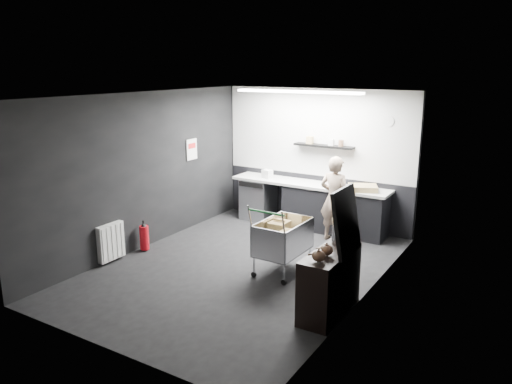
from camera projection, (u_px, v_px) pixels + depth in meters
The scene contains 22 objects.
floor at pixel (242, 268), 7.92m from camera, with size 5.50×5.50×0.00m, color black.
ceiling at pixel (240, 95), 7.26m from camera, with size 5.50×5.50×0.00m, color silver.
wall_back at pixel (317, 158), 9.86m from camera, with size 5.50×5.50×0.00m, color black.
wall_front at pixel (101, 237), 5.31m from camera, with size 5.50×5.50×0.00m, color black.
wall_left at pixel (144, 171), 8.60m from camera, with size 5.50×5.50×0.00m, color black.
wall_right at pixel (368, 204), 6.58m from camera, with size 5.50×5.50×0.00m, color black.
kitchen_wall_panel at pixel (317, 133), 9.72m from camera, with size 3.95×0.02×1.70m, color silver.
dado_panel at pixel (315, 199), 10.06m from camera, with size 3.95×0.02×1.00m, color black.
floating_shelf at pixel (324, 146), 9.59m from camera, with size 1.20×0.22×0.04m, color black.
wall_clock at pixel (389, 121), 8.94m from camera, with size 0.20×0.20×0.03m, color silver.
poster at pixel (192, 149), 9.61m from camera, with size 0.02×0.30×0.40m, color white.
poster_red_band at pixel (192, 146), 9.59m from camera, with size 0.01×0.22×0.10m, color red.
radiator at pixel (111, 242), 8.07m from camera, with size 0.10×0.50×0.60m, color silver.
ceiling_strip at pixel (298, 92), 8.79m from camera, with size 2.40×0.20×0.04m, color white.
prep_counter at pixel (315, 206), 9.74m from camera, with size 3.20×0.61×0.90m.
person at pixel (335, 199), 8.99m from camera, with size 0.57×0.38×1.57m, color beige.
shopping_cart at pixel (283, 239), 7.65m from camera, with size 0.62×1.00×1.11m.
sideboard at pixel (332, 274), 6.37m from camera, with size 0.48×1.12×1.68m.
fire_extinguisher at pixel (144, 237), 8.60m from camera, with size 0.16×0.16×0.52m.
cardboard_box at pixel (363, 188), 9.09m from camera, with size 0.51×0.39×0.10m, color #A38B57.
pink_tub at pixel (332, 180), 9.43m from camera, with size 0.23×0.23×0.23m, color silver.
white_container at pixel (267, 174), 10.10m from camera, with size 0.19×0.15×0.17m, color silver.
Camera 1 is at (4.03, -6.18, 3.12)m, focal length 35.00 mm.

